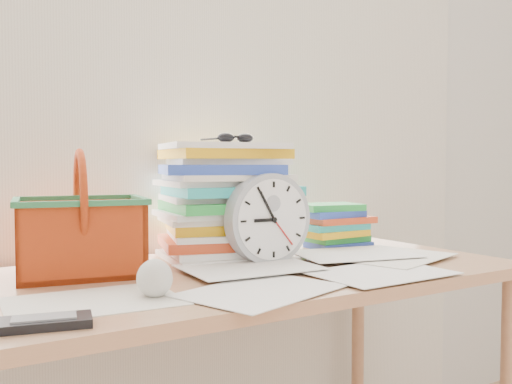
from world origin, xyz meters
TOP-DOWN VIEW (x-y plane):
  - curtain at (0.00, 1.98)m, footprint 2.40×0.01m
  - desk at (0.00, 1.60)m, footprint 1.40×0.70m
  - paper_stack at (0.04, 1.79)m, footprint 0.41×0.36m
  - clock at (0.09, 1.63)m, footprint 0.24×0.05m
  - sunglasses at (0.05, 1.73)m, footprint 0.13×0.11m
  - book_stack at (0.42, 1.76)m, footprint 0.25×0.19m
  - basket at (-0.37, 1.74)m, footprint 0.33×0.28m
  - crumpled_ball at (-0.31, 1.44)m, footprint 0.08×0.08m
  - calculator at (-0.54, 1.33)m, footprint 0.16×0.10m
  - scattered_papers at (0.00, 1.60)m, footprint 1.26×0.42m

SIDE VIEW (x-z plane):
  - desk at x=0.00m, z-range 0.30..1.05m
  - scattered_papers at x=0.00m, z-range 0.75..0.77m
  - calculator at x=-0.54m, z-range 0.75..0.76m
  - crumpled_ball at x=-0.31m, z-range 0.75..0.83m
  - book_stack at x=0.42m, z-range 0.75..0.89m
  - clock at x=0.09m, z-range 0.75..0.99m
  - basket at x=-0.37m, z-range 0.75..1.04m
  - paper_stack at x=0.04m, z-range 0.75..1.07m
  - sunglasses at x=0.05m, z-range 1.07..1.10m
  - curtain at x=0.00m, z-range 0.05..2.55m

